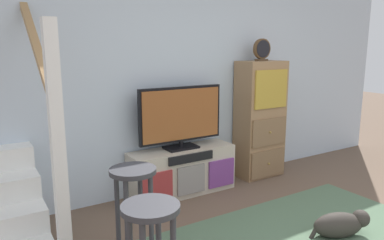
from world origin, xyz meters
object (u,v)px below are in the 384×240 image
at_px(media_console, 182,171).
at_px(bar_stool_near, 151,236).
at_px(side_cabinet, 260,120).
at_px(desk_clock, 262,50).
at_px(dog, 341,224).
at_px(television, 181,116).
at_px(bar_stool_far, 134,194).

height_order(media_console, bar_stool_near, bar_stool_near).
relative_size(side_cabinet, desk_clock, 5.48).
xyz_separation_m(side_cabinet, bar_stool_near, (-2.26, -1.59, -0.17)).
height_order(desk_clock, dog, desk_clock).
xyz_separation_m(television, dog, (0.67, -1.57, -0.76)).
bearing_deg(side_cabinet, desk_clock, -149.53).
relative_size(media_console, side_cabinet, 0.83).
bearing_deg(television, bar_stool_far, -134.37).
bearing_deg(dog, bar_stool_near, -178.92).
bearing_deg(television, dog, -66.81).
relative_size(desk_clock, bar_stool_far, 0.35).
bearing_deg(desk_clock, bar_stool_far, -154.85).
relative_size(television, desk_clock, 3.75).
distance_m(desk_clock, dog, 2.16).
relative_size(desk_clock, dog, 0.51).
relative_size(television, dog, 1.91).
bearing_deg(desk_clock, bar_stool_near, -144.75).
relative_size(side_cabinet, bar_stool_near, 1.95).
bearing_deg(bar_stool_far, television, 45.63).
height_order(television, side_cabinet, side_cabinet).
distance_m(television, dog, 1.87).
bearing_deg(side_cabinet, dog, -106.20).
xyz_separation_m(media_console, dog, (0.67, -1.55, -0.14)).
height_order(desk_clock, bar_stool_near, desk_clock).
height_order(television, dog, television).
relative_size(side_cabinet, bar_stool_far, 1.91).
bearing_deg(bar_stool_near, media_console, 54.44).
distance_m(side_cabinet, bar_stool_far, 2.34).
distance_m(media_console, bar_stool_far, 1.43).
height_order(side_cabinet, bar_stool_near, side_cabinet).
height_order(television, desk_clock, desk_clock).
bearing_deg(media_console, television, 90.00).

